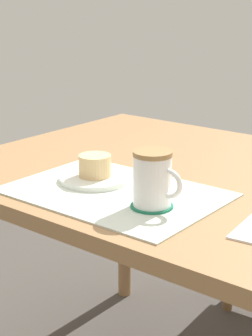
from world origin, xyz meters
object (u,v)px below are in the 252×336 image
at_px(dining_table, 170,195).
at_px(pastry, 95,166).
at_px(coffee_mug, 153,179).
at_px(pastry_plate, 95,178).

height_order(dining_table, pastry, pastry).
bearing_deg(dining_table, pastry, -109.04).
distance_m(dining_table, pastry, 0.26).
bearing_deg(dining_table, coffee_mug, -63.18).
xyz_separation_m(dining_table, pastry_plate, (-0.07, -0.21, 0.09)).
bearing_deg(pastry_plate, dining_table, 70.96).
relative_size(pastry_plate, pastry, 2.23).
relative_size(pastry_plate, coffee_mug, 1.46).
xyz_separation_m(dining_table, coffee_mug, (0.14, -0.27, 0.15)).
xyz_separation_m(pastry_plate, pastry, (0.00, 0.00, 0.03)).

